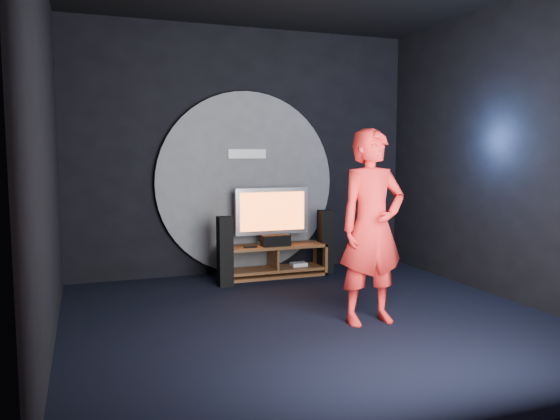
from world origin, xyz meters
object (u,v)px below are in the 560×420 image
object	(u,v)px
tower_speaker_left	(225,251)
tower_speaker_right	(325,242)
media_console	(274,263)
player	(372,227)
tv	(272,213)
subwoofer	(365,256)

from	to	relation	value
tower_speaker_left	tower_speaker_right	world-z (taller)	same
media_console	player	bearing A→B (deg)	-83.96
tower_speaker_right	player	size ratio (longest dim) A/B	0.46
media_console	tv	world-z (taller)	tv
player	tower_speaker_right	bearing A→B (deg)	74.92
media_console	subwoofer	xyz separation A→B (m)	(1.48, 0.08, -0.01)
tv	tower_speaker_right	bearing A→B (deg)	-7.67
media_console	tower_speaker_right	size ratio (longest dim) A/B	1.61
tower_speaker_left	player	distance (m)	2.32
tv	player	bearing A→B (deg)	-83.97
tv	player	xyz separation A→B (m)	(0.25, -2.39, 0.10)
tv	subwoofer	distance (m)	1.65
media_console	tv	bearing A→B (deg)	95.78
subwoofer	media_console	bearing A→B (deg)	-176.81
tv	tower_speaker_left	world-z (taller)	tv
tv	tower_speaker_right	size ratio (longest dim) A/B	1.16
tower_speaker_left	tower_speaker_right	bearing A→B (deg)	10.02
media_console	tower_speaker_left	bearing A→B (deg)	-158.27
tower_speaker_left	subwoofer	bearing A→B (deg)	9.90
tv	tower_speaker_left	xyz separation A→B (m)	(-0.78, -0.38, -0.43)
player	subwoofer	bearing A→B (deg)	60.67
media_console	tv	size ratio (longest dim) A/B	1.38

